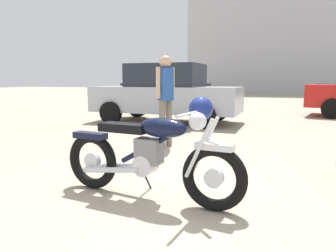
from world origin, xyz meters
TOP-DOWN VIEW (x-y plane):
  - ground_plane at (0.00, 0.00)m, footprint 80.00×80.00m
  - vintage_motorcycle at (-0.30, -0.17)m, footprint 2.08×0.73m
  - bystander at (-1.10, 2.33)m, footprint 0.30×0.43m
  - blue_hatchback_right at (-2.28, 5.55)m, footprint 4.21×1.94m
  - silver_sedan_mid at (-4.37, 10.85)m, footprint 3.99×2.00m
  - industrial_building at (0.48, 29.58)m, footprint 16.90×10.01m

SIDE VIEW (x-z plane):
  - ground_plane at x=0.00m, z-range 0.00..0.00m
  - vintage_motorcycle at x=-0.30m, z-range -0.04..1.03m
  - blue_hatchback_right at x=-2.28m, z-range 0.00..1.67m
  - silver_sedan_mid at x=-4.37m, z-range 0.03..1.81m
  - bystander at x=-1.10m, z-range 0.19..1.85m
  - industrial_building at x=0.48m, z-range -4.01..13.88m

